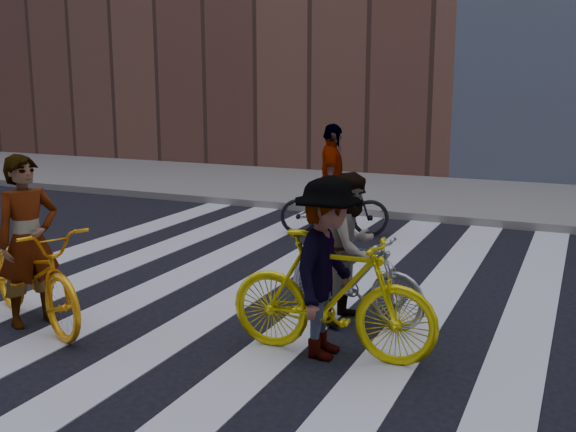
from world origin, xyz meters
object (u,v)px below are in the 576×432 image
Objects in this scene: rider_left at (28,241)px; rider_rear at (332,180)px; rider_mid at (352,248)px; bike_yellow_right at (332,295)px; bike_silver_mid at (355,277)px; rider_right at (327,268)px; bike_yellow_left at (35,274)px; bike_dark_rear at (334,207)px.

rider_left is 0.98× the size of rider_rear.
rider_left reaches higher than rider_mid.
bike_silver_mid is at bearing 3.33° from bike_yellow_right.
rider_rear is (-1.65, 3.81, 0.12)m from rider_mid.
rider_right reaches higher than bike_silver_mid.
bike_yellow_right is at bearing -178.56° from rider_rear.
bike_yellow_left is at bearing 127.78° from rider_mid.
bike_dark_rear is (1.46, 5.30, -0.07)m from bike_yellow_left.
rider_left is 1.12× the size of rider_mid.
rider_rear reaches higher than bike_dark_rear.
rider_rear is (-1.75, 4.82, 0.08)m from rider_right.
bike_dark_rear is (-1.75, 4.82, -0.13)m from bike_yellow_right.
rider_left is 3.24m from rider_right.
bike_yellow_left is at bearing 96.05° from bike_yellow_right.
rider_right is at bearing -179.61° from bike_dark_rear.
rider_right is (3.21, 0.48, -0.05)m from rider_left.
rider_left reaches higher than bike_dark_rear.
rider_mid is at bearing 3.33° from rider_right.
bike_yellow_right is 1.05m from rider_mid.
bike_yellow_right is at bearing -58.29° from bike_yellow_left.
bike_yellow_left is at bearing 145.59° from bike_dark_rear.
rider_left is (-3.15, -1.49, 0.42)m from bike_silver_mid.
rider_mid is at bearing -176.28° from bike_dark_rear.
rider_rear is at bearing 17.48° from rider_right.
rider_mid is (-0.15, 1.01, 0.21)m from bike_yellow_right.
rider_left is at bearing 127.42° from rider_mid.
bike_yellow_right is at bearing -159.72° from rider_mid.
rider_right is 5.13m from rider_rear.
bike_yellow_left is 1.12× the size of rider_rear.
bike_yellow_left reaches higher than bike_silver_mid.
rider_mid is 0.95× the size of rider_right.
rider_left is at bearing 145.09° from bike_dark_rear.
bike_yellow_right reaches higher than bike_silver_mid.
bike_yellow_right reaches higher than bike_dark_rear.
rider_right is 0.92× the size of rider_rear.
rider_rear is at bearing 70.96° from bike_dark_rear.
rider_right is at bearing -165.30° from bike_silver_mid.
rider_right is (0.10, -1.01, 0.05)m from rider_mid.
bike_yellow_left is 5.50m from rider_rear.
rider_left reaches higher than bike_yellow_right.
bike_yellow_right is 1.10× the size of bike_dark_rear.
rider_right is at bearing -162.50° from rider_mid.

